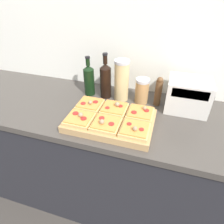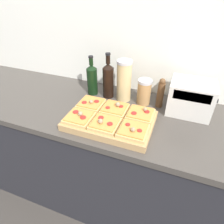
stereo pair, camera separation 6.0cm
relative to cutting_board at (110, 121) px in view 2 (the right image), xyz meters
name	(u,v)px [view 2 (the right image)]	position (x,y,z in m)	size (l,w,h in m)	color
wall_back	(129,43)	(-0.05, 0.48, 0.31)	(6.00, 0.06, 2.50)	silver
kitchen_counter	(111,159)	(-0.05, 0.13, -0.48)	(2.63, 0.67, 0.92)	#232328
cutting_board	(110,121)	(0.00, 0.00, 0.00)	(0.49, 0.33, 0.04)	tan
pizza_slice_back_left	(91,104)	(-0.16, 0.08, 0.03)	(0.15, 0.14, 0.05)	tan
pizza_slice_back_center	(115,109)	(0.00, 0.08, 0.04)	(0.15, 0.14, 0.06)	tan
pizza_slice_back_right	(141,114)	(0.16, 0.08, 0.03)	(0.15, 0.14, 0.05)	tan
pizza_slice_front_left	(79,117)	(-0.16, -0.08, 0.04)	(0.15, 0.14, 0.05)	tan
pizza_slice_front_center	(105,124)	(0.00, -0.08, 0.04)	(0.15, 0.14, 0.05)	tan
pizza_slice_front_right	(133,130)	(0.16, -0.08, 0.03)	(0.15, 0.14, 0.05)	tan
olive_oil_bottle	(92,79)	(-0.25, 0.29, 0.09)	(0.07, 0.07, 0.28)	black
wine_bottle	(108,80)	(-0.12, 0.29, 0.11)	(0.07, 0.07, 0.31)	black
grain_jar_tall	(124,81)	(-0.01, 0.29, 0.12)	(0.10, 0.10, 0.28)	tan
grain_jar_short	(144,92)	(0.13, 0.29, 0.06)	(0.09, 0.09, 0.17)	#AD7F4C
pepper_mill	(161,93)	(0.23, 0.29, 0.08)	(0.04, 0.04, 0.20)	brown
toaster_oven	(191,98)	(0.41, 0.29, 0.08)	(0.28, 0.20, 0.20)	beige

